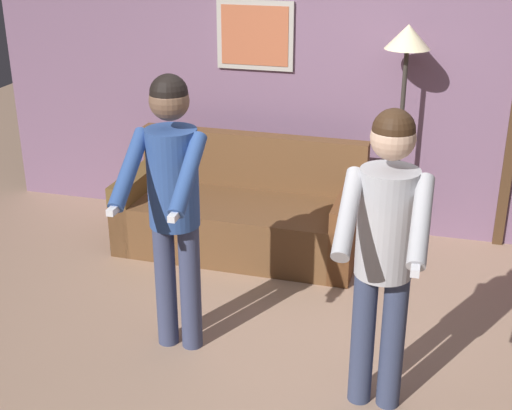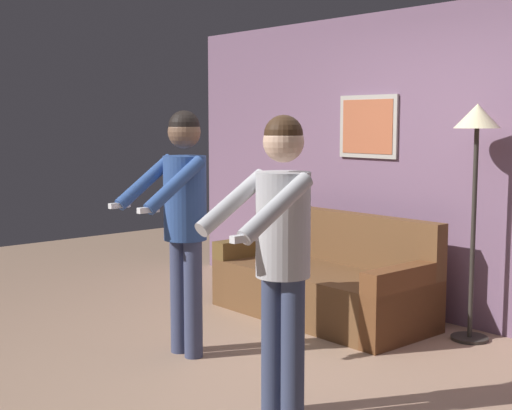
# 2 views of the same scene
# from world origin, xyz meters

# --- Properties ---
(ground_plane) EXTENTS (12.00, 12.00, 0.00)m
(ground_plane) POSITION_xyz_m (0.00, 0.00, 0.00)
(ground_plane) COLOR tan
(back_wall_assembly) EXTENTS (6.40, 0.10, 2.60)m
(back_wall_assembly) POSITION_xyz_m (0.01, 1.95, 1.30)
(back_wall_assembly) COLOR slate
(back_wall_assembly) RESTS_ON ground_plane
(couch) EXTENTS (1.91, 0.87, 0.87)m
(couch) POSITION_xyz_m (-0.81, 1.29, 0.28)
(couch) COLOR brown
(couch) RESTS_ON ground_plane
(torchiere_lamp) EXTENTS (0.34, 0.34, 1.78)m
(torchiere_lamp) POSITION_xyz_m (0.37, 1.65, 1.49)
(torchiere_lamp) COLOR #332D28
(torchiere_lamp) RESTS_ON ground_plane
(person_standing_left) EXTENTS (0.44, 0.66, 1.73)m
(person_standing_left) POSITION_xyz_m (-0.79, -0.18, 1.05)
(person_standing_left) COLOR #3B4363
(person_standing_left) RESTS_ON ground_plane
(person_standing_right) EXTENTS (0.43, 0.66, 1.69)m
(person_standing_right) POSITION_xyz_m (0.46, -0.44, 1.02)
(person_standing_right) COLOR #36405E
(person_standing_right) RESTS_ON ground_plane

